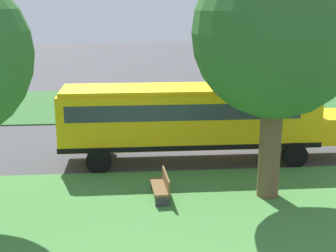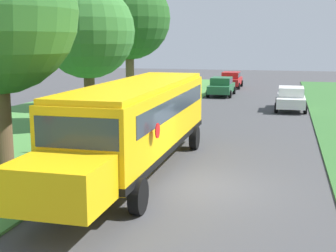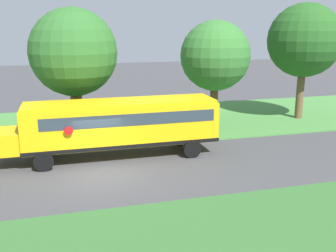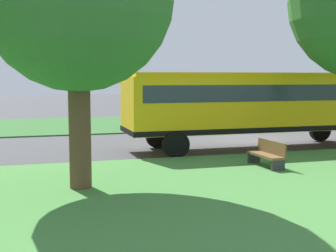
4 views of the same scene
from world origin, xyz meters
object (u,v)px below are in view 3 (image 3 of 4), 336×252
at_px(school_bus, 117,123).
at_px(oak_tree_roadside_mid, 216,54).
at_px(oak_tree_far_end, 305,40).
at_px(park_bench, 134,129).
at_px(oak_tree_beside_bus, 71,51).

xyz_separation_m(school_bus, oak_tree_roadside_mid, (-5.18, 7.85, 3.28)).
relative_size(oak_tree_far_end, park_bench, 5.44).
xyz_separation_m(oak_tree_roadside_mid, park_bench, (1.16, -6.14, -4.73)).
bearing_deg(oak_tree_roadside_mid, oak_tree_beside_bus, -84.59).
bearing_deg(oak_tree_beside_bus, school_bus, 26.19).
bearing_deg(school_bus, park_bench, 157.01).
height_order(oak_tree_beside_bus, park_bench, oak_tree_beside_bus).
distance_m(oak_tree_beside_bus, park_bench, 6.40).
height_order(oak_tree_beside_bus, oak_tree_roadside_mid, oak_tree_beside_bus).
bearing_deg(school_bus, oak_tree_beside_bus, -153.81).
bearing_deg(oak_tree_beside_bus, oak_tree_roadside_mid, 95.41).
distance_m(school_bus, oak_tree_far_end, 16.63).
bearing_deg(oak_tree_beside_bus, park_bench, 86.70).
height_order(oak_tree_roadside_mid, oak_tree_far_end, oak_tree_far_end).
xyz_separation_m(school_bus, oak_tree_far_end, (-5.40, 15.18, 4.13)).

